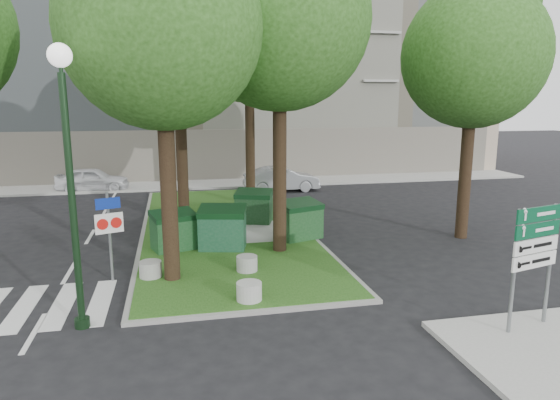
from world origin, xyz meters
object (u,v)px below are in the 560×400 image
object	(u,v)px
litter_bin	(254,209)
tree_street_right	(476,42)
dumpster_a	(174,231)
dumpster_c	(254,207)
tree_median_near_right	(282,0)
tree_median_near_left	(164,8)
traffic_sign_pole	(109,225)
tree_median_far	(250,24)
car_white	(93,179)
directional_sign	(534,248)
bollard_left	(150,269)
bollard_right	(249,291)
car_silver	(282,179)
street_lamp	(68,156)
tree_median_mid	(180,47)
dumpster_b	(223,228)
bollard_mid	(247,263)
dumpster_d	(299,220)

from	to	relation	value
litter_bin	tree_street_right	bearing A→B (deg)	-30.54
dumpster_a	dumpster_c	distance (m)	4.44
tree_median_near_right	tree_median_near_left	bearing A→B (deg)	-150.26
dumpster_a	dumpster_c	size ratio (longest dim) A/B	0.97
dumpster_c	traffic_sign_pole	bearing A→B (deg)	-112.60
tree_median_near_left	dumpster_c	xyz separation A→B (m)	(3.19, 5.87, -6.55)
tree_median_far	car_white	bearing A→B (deg)	143.97
car_white	traffic_sign_pole	bearing A→B (deg)	-166.39
litter_bin	directional_sign	bearing A→B (deg)	-69.89
bollard_left	directional_sign	size ratio (longest dim) A/B	0.23
tree_street_right	dumpster_a	distance (m)	12.22
bollard_right	traffic_sign_pole	bearing A→B (deg)	145.10
litter_bin	bollard_left	bearing A→B (deg)	-121.57
litter_bin	directional_sign	xyz separation A→B (m)	(4.22, -11.52, 1.45)
tree_median_near_right	car_silver	world-z (taller)	tree_median_near_right
traffic_sign_pole	car_silver	bearing A→B (deg)	39.10
bollard_left	street_lamp	distance (m)	4.65
tree_median_mid	dumpster_c	world-z (taller)	tree_median_mid
tree_median_near_left	tree_median_near_right	size ratio (longest dim) A/B	0.92
dumpster_b	bollard_mid	bearing A→B (deg)	-65.97
tree_median_mid	tree_street_right	bearing A→B (deg)	-21.80
directional_sign	car_silver	xyz separation A→B (m)	(-1.63, 17.86, -1.24)
directional_sign	car_white	distance (m)	23.45
tree_median_near_right	dumpster_c	size ratio (longest dim) A/B	6.70
car_silver	tree_median_mid	bearing A→B (deg)	138.68
bollard_left	bollard_right	world-z (taller)	bollard_right
tree_median_far	bollard_mid	distance (m)	12.41
dumpster_a	bollard_right	distance (m)	5.15
tree_median_mid	car_white	world-z (taller)	tree_median_mid
bollard_left	bollard_right	size ratio (longest dim) A/B	0.98
tree_street_right	street_lamp	world-z (taller)	tree_street_right
litter_bin	directional_sign	world-z (taller)	directional_sign
bollard_right	bollard_mid	size ratio (longest dim) A/B	1.03
tree_median_mid	dumpster_b	size ratio (longest dim) A/B	5.67
street_lamp	car_white	distance (m)	18.29
directional_sign	dumpster_a	bearing A→B (deg)	120.48
tree_median_far	tree_median_near_left	bearing A→B (deg)	-111.28
dumpster_a	tree_median_near_left	bearing A→B (deg)	-107.97
dumpster_d	car_silver	distance (m)	9.97
dumpster_a	dumpster_d	size ratio (longest dim) A/B	0.94
dumpster_c	bollard_right	world-z (taller)	dumpster_c
tree_median_mid	street_lamp	world-z (taller)	tree_median_mid
bollard_left	dumpster_c	bearing A→B (deg)	55.61
tree_street_right	car_silver	world-z (taller)	tree_street_right
tree_median_far	street_lamp	world-z (taller)	tree_median_far
dumpster_b	bollard_right	size ratio (longest dim) A/B	2.77
dumpster_c	tree_median_near_left	bearing A→B (deg)	-98.84
tree_street_right	dumpster_b	distance (m)	10.84
litter_bin	car_white	distance (m)	11.57
tree_median_far	car_silver	world-z (taller)	tree_median_far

